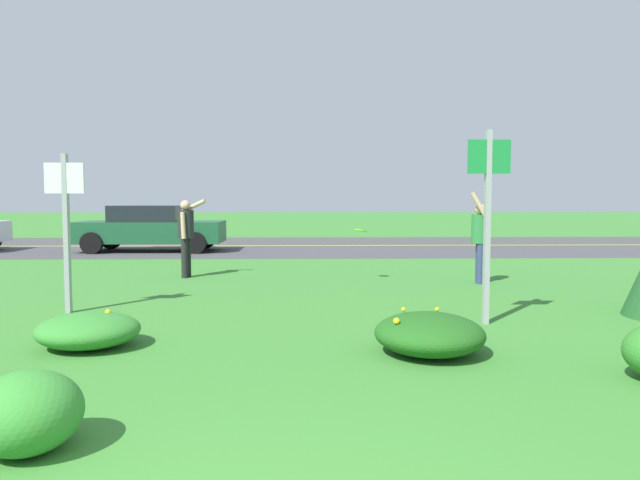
% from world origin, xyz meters
% --- Properties ---
extents(ground_plane, '(120.00, 120.00, 0.00)m').
position_xyz_m(ground_plane, '(0.00, 9.47, 0.00)').
color(ground_plane, '#387A2D').
extents(highway_strip, '(120.00, 9.01, 0.01)m').
position_xyz_m(highway_strip, '(0.00, 18.95, 0.00)').
color(highway_strip, '#424244').
rests_on(highway_strip, ground).
extents(highway_center_stripe, '(120.00, 0.16, 0.00)m').
position_xyz_m(highway_center_stripe, '(0.00, 18.95, 0.01)').
color(highway_center_stripe, yellow).
rests_on(highway_center_stripe, ground).
extents(daylily_clump_mid_left, '(0.71, 0.74, 0.54)m').
position_xyz_m(daylily_clump_mid_left, '(-1.38, 2.05, 0.27)').
color(daylily_clump_mid_left, '#337F2D').
rests_on(daylily_clump_mid_left, ground).
extents(daylily_clump_front_right, '(1.14, 1.06, 0.41)m').
position_xyz_m(daylily_clump_front_right, '(-1.98, 4.81, 0.19)').
color(daylily_clump_front_right, '#337F2D').
rests_on(daylily_clump_front_right, ground).
extents(daylily_clump_near_camera, '(1.18, 1.24, 0.47)m').
position_xyz_m(daylily_clump_near_camera, '(1.78, 4.43, 0.22)').
color(daylily_clump_near_camera, '#1E5619').
rests_on(daylily_clump_near_camera, ground).
extents(sign_post_near_path, '(0.56, 0.10, 2.31)m').
position_xyz_m(sign_post_near_path, '(-3.01, 6.84, 1.41)').
color(sign_post_near_path, '#93969B').
rests_on(sign_post_near_path, ground).
extents(sign_post_by_roadside, '(0.56, 0.10, 2.56)m').
position_xyz_m(sign_post_by_roadside, '(2.86, 5.92, 1.55)').
color(sign_post_by_roadside, '#93969B').
rests_on(sign_post_by_roadside, ground).
extents(person_thrower_dark_shirt, '(0.58, 0.52, 1.66)m').
position_xyz_m(person_thrower_dark_shirt, '(-2.05, 10.68, 0.98)').
color(person_thrower_dark_shirt, '#232328').
rests_on(person_thrower_dark_shirt, ground).
extents(person_catcher_green_shirt, '(0.43, 0.51, 1.80)m').
position_xyz_m(person_catcher_green_shirt, '(3.88, 9.64, 0.94)').
color(person_catcher_green_shirt, '#287038').
rests_on(person_catcher_green_shirt, ground).
extents(frisbee_lime, '(0.25, 0.25, 0.09)m').
position_xyz_m(frisbee_lime, '(1.58, 10.06, 1.02)').
color(frisbee_lime, '#8CD133').
extents(car_dark_green_center_left, '(4.50, 2.00, 1.45)m').
position_xyz_m(car_dark_green_center_left, '(-4.43, 16.92, 0.74)').
color(car_dark_green_center_left, '#194C2D').
rests_on(car_dark_green_center_left, ground).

